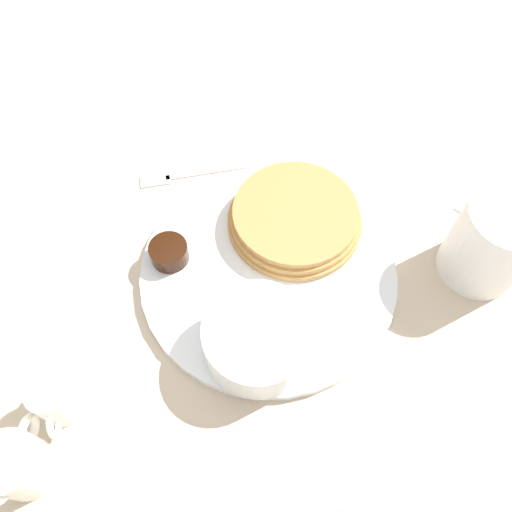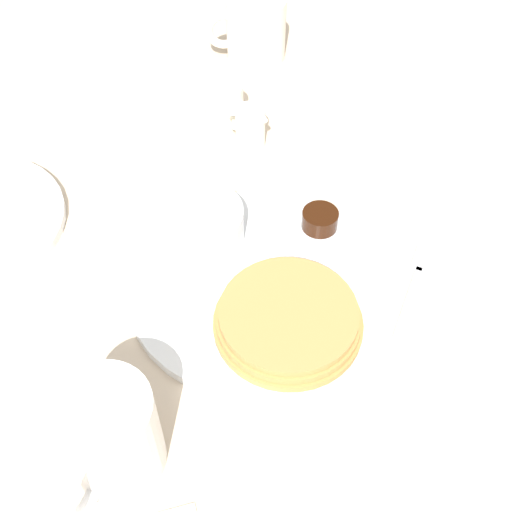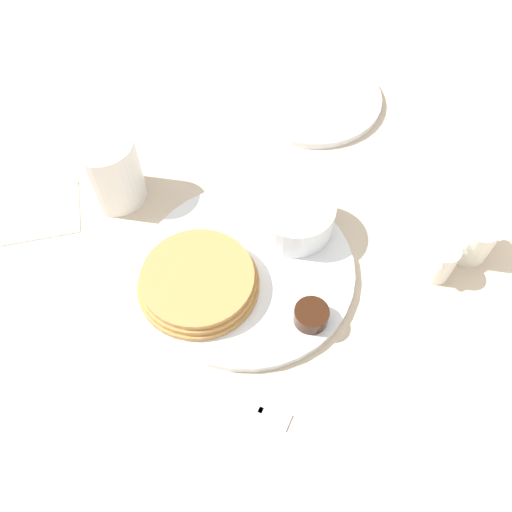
% 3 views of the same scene
% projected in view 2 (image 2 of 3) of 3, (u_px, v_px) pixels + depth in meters
% --- Properties ---
extents(ground_plane, '(4.00, 4.00, 0.00)m').
position_uv_depth(ground_plane, '(256.00, 287.00, 0.72)').
color(ground_plane, '#C6B299').
extents(plate, '(0.29, 0.29, 0.01)m').
position_uv_depth(plate, '(256.00, 284.00, 0.71)').
color(plate, white).
rests_on(plate, ground_plane).
extents(pancake_stack, '(0.16, 0.16, 0.03)m').
position_uv_depth(pancake_stack, '(289.00, 318.00, 0.66)').
color(pancake_stack, '#B78447').
rests_on(pancake_stack, plate).
extents(bowl, '(0.11, 0.11, 0.05)m').
position_uv_depth(bowl, '(197.00, 224.00, 0.73)').
color(bowl, white).
rests_on(bowl, plate).
extents(syrup_cup, '(0.04, 0.04, 0.02)m').
position_uv_depth(syrup_cup, '(320.00, 220.00, 0.75)').
color(syrup_cup, black).
rests_on(syrup_cup, plate).
extents(butter_ramekin, '(0.04, 0.04, 0.04)m').
position_uv_depth(butter_ramekin, '(196.00, 212.00, 0.75)').
color(butter_ramekin, white).
rests_on(butter_ramekin, plate).
extents(coffee_mug, '(0.10, 0.10, 0.10)m').
position_uv_depth(coffee_mug, '(109.00, 437.00, 0.55)').
color(coffee_mug, white).
rests_on(coffee_mug, ground_plane).
extents(creamer_pitcher_near, '(0.05, 0.04, 0.06)m').
position_uv_depth(creamer_pitcher_near, '(250.00, 126.00, 0.86)').
color(creamer_pitcher_near, white).
rests_on(creamer_pitcher_near, ground_plane).
extents(creamer_pitcher_far, '(0.08, 0.05, 0.06)m').
position_uv_depth(creamer_pitcher_far, '(225.00, 103.00, 0.89)').
color(creamer_pitcher_far, white).
rests_on(creamer_pitcher_far, ground_plane).
extents(fork, '(0.10, 0.12, 0.00)m').
position_uv_depth(fork, '(416.00, 279.00, 0.72)').
color(fork, silver).
rests_on(fork, ground_plane).
extents(second_mug, '(0.09, 0.12, 0.09)m').
position_uv_depth(second_mug, '(254.00, 29.00, 0.98)').
color(second_mug, silver).
rests_on(second_mug, ground_plane).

